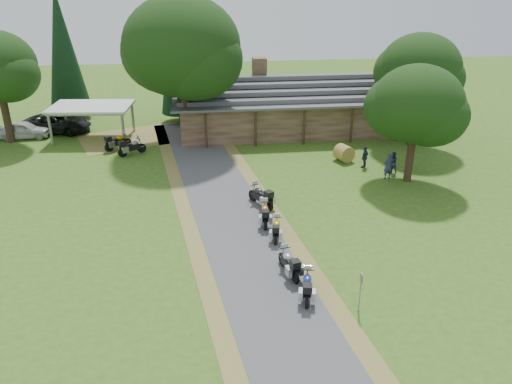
{
  "coord_description": "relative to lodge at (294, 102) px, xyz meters",
  "views": [
    {
      "loc": [
        -2.61,
        -19.04,
        13.37
      ],
      "look_at": [
        0.52,
        6.87,
        1.6
      ],
      "focal_mm": 35.0,
      "sensor_mm": 36.0,
      "label": 1
    }
  ],
  "objects": [
    {
      "name": "motorcycle_row_c",
      "position": [
        -4.69,
        -19.72,
        -1.85
      ],
      "size": [
        0.92,
        1.84,
        1.2
      ],
      "primitive_type": null,
      "rotation": [
        0.0,
        0.0,
        1.36
      ],
      "color": "gold",
      "rests_on": "ground"
    },
    {
      "name": "motorcycle_row_b",
      "position": [
        -4.66,
        -23.24,
        -1.78
      ],
      "size": [
        1.05,
        2.06,
        1.34
      ],
      "primitive_type": null,
      "rotation": [
        0.0,
        0.0,
        1.79
      ],
      "color": "#9B9CA2",
      "rests_on": "ground"
    },
    {
      "name": "oak_lodge_left",
      "position": [
        -9.55,
        -3.34,
        3.9
      ],
      "size": [
        9.08,
        9.08,
        12.7
      ],
      "primitive_type": null,
      "color": "black",
      "rests_on": "ground"
    },
    {
      "name": "ground",
      "position": [
        -6.0,
        -24.0,
        -2.45
      ],
      "size": [
        120.0,
        120.0,
        0.0
      ],
      "primitive_type": "plane",
      "color": "#345A19",
      "rests_on": "ground"
    },
    {
      "name": "person_c",
      "position": [
        3.32,
        -10.2,
        -1.5
      ],
      "size": [
        0.65,
        0.66,
        1.91
      ],
      "primitive_type": "imported",
      "rotation": [
        0.0,
        0.0,
        3.97
      ],
      "color": "navy",
      "rests_on": "ground"
    },
    {
      "name": "motorcycle_carport_b",
      "position": [
        -13.8,
        -5.36,
        -1.74
      ],
      "size": [
        2.11,
        1.7,
        1.42
      ],
      "primitive_type": null,
      "rotation": [
        0.0,
        0.0,
        0.58
      ],
      "color": "gray",
      "rests_on": "ground"
    },
    {
      "name": "cedar_far",
      "position": [
        -20.61,
        5.91,
        3.57
      ],
      "size": [
        3.77,
        3.77,
        12.04
      ],
      "primitive_type": "cone",
      "color": "black",
      "rests_on": "ground"
    },
    {
      "name": "driveway",
      "position": [
        -6.5,
        -20.0,
        -2.45
      ],
      "size": [
        51.95,
        51.95,
        0.0
      ],
      "primitive_type": "plane",
      "rotation": [
        0.0,
        0.0,
        0.14
      ],
      "color": "#434245",
      "rests_on": "ground"
    },
    {
      "name": "lodge",
      "position": [
        0.0,
        0.0,
        0.0
      ],
      "size": [
        21.4,
        9.4,
        4.9
      ],
      "primitive_type": null,
      "color": "brown",
      "rests_on": "ground"
    },
    {
      "name": "oak_lodge_right",
      "position": [
        8.74,
        -5.63,
        2.6
      ],
      "size": [
        6.28,
        6.28,
        10.11
      ],
      "primitive_type": null,
      "color": "black",
      "rests_on": "ground"
    },
    {
      "name": "motorcycle_row_e",
      "position": [
        -5.02,
        -15.69,
        -1.72
      ],
      "size": [
        1.61,
        2.2,
        1.46
      ],
      "primitive_type": null,
      "rotation": [
        0.0,
        0.0,
        2.06
      ],
      "color": "black",
      "rests_on": "ground"
    },
    {
      "name": "oak_driveway",
      "position": [
        5.48,
        -12.96,
        1.88
      ],
      "size": [
        5.95,
        5.95,
        8.65
      ],
      "primitive_type": null,
      "color": "black",
      "rests_on": "ground"
    },
    {
      "name": "cedar_near",
      "position": [
        -10.13,
        3.44,
        4.21
      ],
      "size": [
        3.54,
        3.54,
        13.33
      ],
      "primitive_type": "cone",
      "color": "black",
      "rests_on": "ground"
    },
    {
      "name": "hay_bale",
      "position": [
        2.21,
        -8.68,
        -1.83
      ],
      "size": [
        1.57,
        1.51,
        1.24
      ],
      "primitive_type": "cylinder",
      "rotation": [
        1.57,
        0.0,
        0.37
      ],
      "color": "olive",
      "rests_on": "ground"
    },
    {
      "name": "motorcycle_row_d",
      "position": [
        -5.07,
        -17.98,
        -1.79
      ],
      "size": [
        0.8,
        1.98,
        1.32
      ],
      "primitive_type": null,
      "rotation": [
        0.0,
        0.0,
        1.48
      ],
      "color": "orange",
      "rests_on": "ground"
    },
    {
      "name": "motorcycle_carport_a",
      "position": [
        -15.06,
        -3.91,
        -1.74
      ],
      "size": [
        2.05,
        1.8,
        1.42
      ],
      "primitive_type": null,
      "rotation": [
        0.0,
        0.0,
        0.66
      ],
      "color": "#DB9700",
      "rests_on": "ground"
    },
    {
      "name": "sign_post",
      "position": [
        -2.2,
        -26.38,
        -1.51
      ],
      "size": [
        0.34,
        0.06,
        1.89
      ],
      "primitive_type": null,
      "color": "gray",
      "rests_on": "ground"
    },
    {
      "name": "person_a",
      "position": [
        4.22,
        -12.44,
        -1.37
      ],
      "size": [
        0.69,
        0.56,
        2.16
      ],
      "primitive_type": "imported",
      "rotation": [
        0.0,
        0.0,
        3.35
      ],
      "color": "navy",
      "rests_on": "ground"
    },
    {
      "name": "car_white_sedan",
      "position": [
        -23.44,
        0.0,
        -1.53
      ],
      "size": [
        2.55,
        5.62,
        1.85
      ],
      "primitive_type": "imported",
      "rotation": [
        0.0,
        0.0,
        1.61
      ],
      "color": "silver",
      "rests_on": "ground"
    },
    {
      "name": "person_b",
      "position": [
        4.95,
        -11.4,
        -1.52
      ],
      "size": [
        0.55,
        0.42,
        1.86
      ],
      "primitive_type": "imported",
      "rotation": [
        0.0,
        0.0,
        3.21
      ],
      "color": "navy",
      "rests_on": "ground"
    },
    {
      "name": "motorcycle_row_a",
      "position": [
        -4.18,
        -25.14,
        -1.81
      ],
      "size": [
        1.01,
        1.97,
        1.29
      ],
      "primitive_type": null,
      "rotation": [
        0.0,
        0.0,
        1.35
      ],
      "color": "navy",
      "rests_on": "ground"
    },
    {
      "name": "car_dark_suv",
      "position": [
        -21.0,
        1.41,
        -1.22
      ],
      "size": [
        4.11,
        6.86,
        2.46
      ],
      "primitive_type": "imported",
      "rotation": [
        0.0,
        0.0,
        1.34
      ],
      "color": "black",
      "rests_on": "ground"
    },
    {
      "name": "carport",
      "position": [
        -17.43,
        -0.72,
        -1.03
      ],
      "size": [
        6.98,
        5.03,
        2.85
      ],
      "primitive_type": null,
      "rotation": [
        0.0,
        0.0,
        -0.1
      ],
      "color": "silver",
      "rests_on": "ground"
    }
  ]
}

